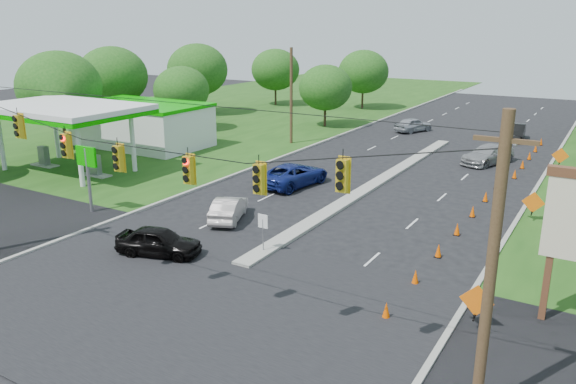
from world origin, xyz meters
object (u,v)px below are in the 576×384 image
Objects in this scene: black_sedan at (159,241)px; white_sedan at (229,209)px; gas_station at (130,122)px; blue_pickup at (294,174)px.

white_sedan is (-0.19, 6.04, -0.04)m from black_sedan.
white_sedan is at bearing -14.49° from black_sedan.
gas_station is 22.17m from white_sedan.
blue_pickup is (-0.42, 8.28, 0.12)m from white_sedan.
gas_station reaches higher than white_sedan.
gas_station is 25.86m from black_sedan.
blue_pickup is (-0.61, 14.32, 0.08)m from black_sedan.
blue_pickup is (18.72, -2.76, -1.77)m from gas_station.
blue_pickup is at bearing -109.53° from white_sedan.
black_sedan is (19.33, -17.08, -1.85)m from gas_station.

